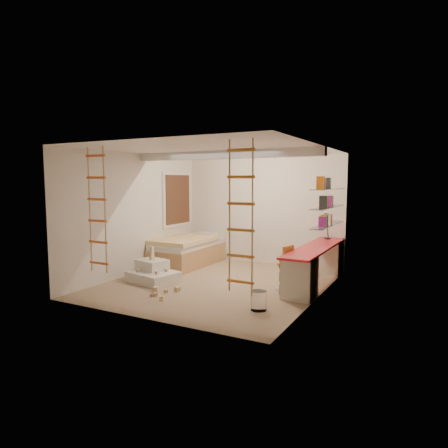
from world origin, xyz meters
The scene contains 15 objects.
floor centered at (0.00, 0.00, 0.00)m, with size 4.50×4.50×0.00m, color #9D8165.
ceiling_beam centered at (0.00, 0.30, 2.52)m, with size 4.00×0.18×0.16m, color white.
window_frame centered at (-1.97, 1.50, 1.55)m, with size 0.06×1.15×1.35m, color white.
window_blind centered at (-1.93, 1.50, 1.55)m, with size 0.02×1.00×1.20m, color #4C2D1E.
rope_ladder_left centered at (-1.35, -1.75, 1.52)m, with size 0.41×0.04×2.13m, color #E05426, non-canonical shape.
rope_ladder_right centered at (1.35, -1.75, 1.52)m, with size 0.41×0.04×2.13m, color #BF7E20, non-canonical shape.
waste_bin centered at (1.36, -1.11, 0.15)m, with size 0.25×0.25×0.31m, color white.
desk centered at (1.72, 0.86, 0.40)m, with size 0.56×2.80×0.75m.
shelves centered at (1.87, 1.13, 1.50)m, with size 0.25×1.80×0.71m.
bed centered at (-1.48, 1.23, 0.33)m, with size 1.02×2.00×0.69m.
task_lamp centered at (1.67, 1.82, 1.14)m, with size 0.14×0.36×0.57m.
swivel_chair centered at (1.40, 0.20, 0.31)m, with size 0.60×0.60×0.84m.
play_platform centered at (-1.23, -0.43, 0.16)m, with size 1.06×0.90×0.41m.
toy_blocks centered at (-0.87, -0.78, 0.23)m, with size 1.22×1.15×0.68m.
books centered at (1.87, 1.13, 1.60)m, with size 0.14×0.64×0.92m.
Camera 1 is at (3.72, -6.70, 2.02)m, focal length 32.00 mm.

